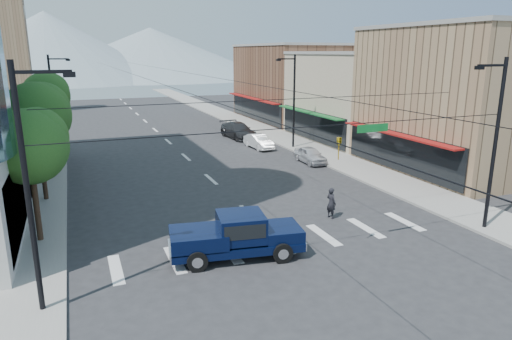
# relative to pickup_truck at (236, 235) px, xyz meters

# --- Properties ---
(ground) EXTENTS (160.00, 160.00, 0.00)m
(ground) POSITION_rel_pickup_truck_xyz_m (2.69, -0.76, -1.08)
(ground) COLOR #28282B
(ground) RESTS_ON ground
(sidewalk_left) EXTENTS (4.00, 120.00, 0.15)m
(sidewalk_left) POSITION_rel_pickup_truck_xyz_m (-9.31, 39.24, -1.01)
(sidewalk_left) COLOR gray
(sidewalk_left) RESTS_ON ground
(sidewalk_right) EXTENTS (4.00, 120.00, 0.15)m
(sidewalk_right) POSITION_rel_pickup_truck_xyz_m (14.69, 39.24, -1.01)
(sidewalk_right) COLOR gray
(sidewalk_right) RESTS_ON ground
(shop_near) EXTENTS (12.00, 14.00, 11.00)m
(shop_near) POSITION_rel_pickup_truck_xyz_m (22.69, 9.24, 4.42)
(shop_near) COLOR #8C6B4C
(shop_near) RESTS_ON ground
(shop_mid) EXTENTS (12.00, 14.00, 9.00)m
(shop_mid) POSITION_rel_pickup_truck_xyz_m (22.69, 23.24, 3.42)
(shop_mid) COLOR tan
(shop_mid) RESTS_ON ground
(shop_far) EXTENTS (12.00, 18.00, 10.00)m
(shop_far) POSITION_rel_pickup_truck_xyz_m (22.69, 39.24, 3.92)
(shop_far) COLOR brown
(shop_far) RESTS_ON ground
(clock_tower) EXTENTS (4.80, 4.80, 20.40)m
(clock_tower) POSITION_rel_pickup_truck_xyz_m (-13.81, 61.24, 9.56)
(clock_tower) COLOR #8C6B4C
(clock_tower) RESTS_ON ground
(mountain_left) EXTENTS (80.00, 80.00, 22.00)m
(mountain_left) POSITION_rel_pickup_truck_xyz_m (-12.31, 149.24, 9.92)
(mountain_left) COLOR gray
(mountain_left) RESTS_ON ground
(mountain_right) EXTENTS (90.00, 90.00, 18.00)m
(mountain_right) POSITION_rel_pickup_truck_xyz_m (22.69, 159.24, 7.92)
(mountain_right) COLOR gray
(mountain_right) RESTS_ON ground
(tree_near) EXTENTS (3.65, 3.64, 6.71)m
(tree_near) POSITION_rel_pickup_truck_xyz_m (-8.38, 5.33, 3.91)
(tree_near) COLOR black
(tree_near) RESTS_ON ground
(tree_midnear) EXTENTS (4.09, 4.09, 7.52)m
(tree_midnear) POSITION_rel_pickup_truck_xyz_m (-8.38, 12.34, 4.51)
(tree_midnear) COLOR black
(tree_midnear) RESTS_ON ground
(tree_midfar) EXTENTS (3.65, 3.64, 6.71)m
(tree_midfar) POSITION_rel_pickup_truck_xyz_m (-8.38, 19.33, 3.91)
(tree_midfar) COLOR black
(tree_midfar) RESTS_ON ground
(tree_far) EXTENTS (4.09, 4.09, 7.52)m
(tree_far) POSITION_rel_pickup_truck_xyz_m (-8.38, 26.34, 4.51)
(tree_far) COLOR black
(tree_far) RESTS_ON ground
(signal_rig) EXTENTS (21.80, 0.20, 9.00)m
(signal_rig) POSITION_rel_pickup_truck_xyz_m (2.88, -1.76, 3.56)
(signal_rig) COLOR black
(signal_rig) RESTS_ON ground
(lamp_pole_nw) EXTENTS (2.00, 0.25, 9.00)m
(lamp_pole_nw) POSITION_rel_pickup_truck_xyz_m (-7.97, 29.24, 3.86)
(lamp_pole_nw) COLOR black
(lamp_pole_nw) RESTS_ON ground
(lamp_pole_ne) EXTENTS (2.00, 0.25, 9.00)m
(lamp_pole_ne) POSITION_rel_pickup_truck_xyz_m (13.36, 21.24, 3.86)
(lamp_pole_ne) COLOR black
(lamp_pole_ne) RESTS_ON ground
(pickup_truck) EXTENTS (6.40, 3.12, 2.08)m
(pickup_truck) POSITION_rel_pickup_truck_xyz_m (0.00, 0.00, 0.00)
(pickup_truck) COLOR black
(pickup_truck) RESTS_ON ground
(pedestrian) EXTENTS (0.58, 0.74, 1.79)m
(pedestrian) POSITION_rel_pickup_truck_xyz_m (6.76, 2.82, -0.19)
(pedestrian) COLOR black
(pedestrian) RESTS_ON ground
(parked_car_near) EXTENTS (1.67, 4.00, 1.35)m
(parked_car_near) POSITION_rel_pickup_truck_xyz_m (12.09, 15.14, -0.41)
(parked_car_near) COLOR silver
(parked_car_near) RESTS_ON ground
(parked_car_mid) EXTENTS (1.81, 4.30, 1.38)m
(parked_car_mid) POSITION_rel_pickup_truck_xyz_m (10.29, 22.37, -0.39)
(parked_car_mid) COLOR white
(parked_car_mid) RESTS_ON ground
(parked_car_far) EXTENTS (2.91, 6.05, 1.70)m
(parked_car_far) POSITION_rel_pickup_truck_xyz_m (10.29, 28.43, -0.23)
(parked_car_far) COLOR #2D2D2F
(parked_car_far) RESTS_ON ground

